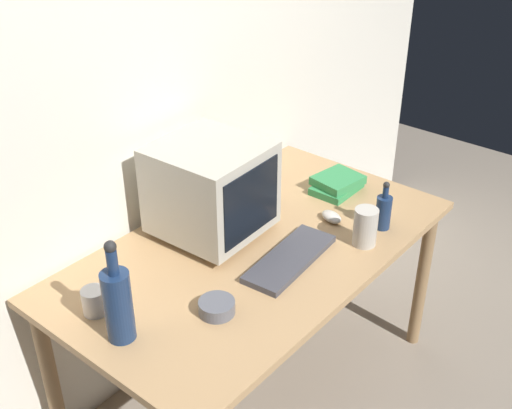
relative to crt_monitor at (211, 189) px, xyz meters
name	(u,v)px	position (x,y,z in m)	size (l,w,h in m)	color
ground_plane	(256,389)	(0.04, -0.19, -0.95)	(6.00, 6.00, 0.00)	gray
back_wall	(156,92)	(0.04, 0.31, 0.30)	(4.00, 0.08, 2.50)	silver
desk	(256,264)	(0.04, -0.19, -0.28)	(1.56, 0.87, 0.76)	tan
crt_monitor	(211,189)	(0.00, 0.00, 0.00)	(0.40, 0.40, 0.37)	#B2AD9E
keyboard	(289,259)	(0.03, -0.35, -0.18)	(0.42, 0.15, 0.02)	#3F3F47
computer_mouse	(332,217)	(0.37, -0.31, -0.17)	(0.06, 0.10, 0.04)	beige
bottle_tall	(119,303)	(-0.62, -0.19, -0.06)	(0.09, 0.09, 0.36)	navy
bottle_short	(384,211)	(0.45, -0.49, -0.12)	(0.06, 0.06, 0.20)	navy
book_stack	(337,184)	(0.59, -0.19, -0.16)	(0.22, 0.19, 0.07)	#33894C
mug	(95,301)	(-0.59, -0.03, -0.15)	(0.12, 0.08, 0.09)	white
cd_spindle	(217,307)	(-0.34, -0.34, -0.17)	(0.12, 0.12, 0.04)	#595B66
metal_canister	(365,227)	(0.31, -0.50, -0.12)	(0.09, 0.09, 0.15)	#B7B2A8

